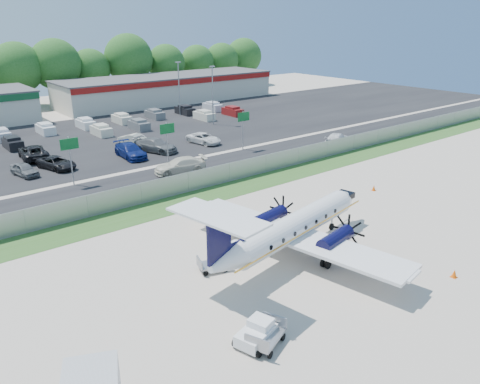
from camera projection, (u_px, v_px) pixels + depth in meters
ground at (290, 242)px, 35.18m from camera, size 170.00×170.00×0.00m
grass_verge at (200, 198)px, 43.99m from camera, size 170.00×4.00×0.02m
access_road at (163, 179)px, 49.12m from camera, size 170.00×8.00×0.02m
parking_lot at (87, 141)px, 64.54m from camera, size 170.00×32.00×0.02m
perimeter_fence at (188, 182)px, 45.11m from camera, size 120.00×0.06×1.99m
building_east at (169, 88)px, 94.96m from camera, size 44.40×12.40×5.24m
sign_left at (70, 151)px, 46.07m from camera, size 1.80×0.26×5.00m
sign_mid at (167, 135)px, 52.50m from camera, size 1.80×0.26×5.00m
sign_right at (243, 122)px, 58.93m from camera, size 1.80×0.26×5.00m
light_pole_ne at (213, 91)px, 72.95m from camera, size 0.90×0.35×9.09m
light_pole_se at (179, 85)px, 80.29m from camera, size 0.90×0.35×9.09m
tree_line at (19, 107)px, 89.49m from camera, size 112.00×6.00×14.00m
aircraft at (293, 227)px, 32.68m from camera, size 17.86×17.52×5.45m
pushback_tug at (257, 333)px, 24.09m from camera, size 2.52×2.13×1.20m
baggage_cart_near at (266, 336)px, 23.87m from camera, size 2.59×2.11×1.18m
baggage_cart_far at (213, 264)px, 31.10m from camera, size 2.22×1.70×1.03m
cone_nose at (374, 188)px, 45.76m from camera, size 0.38×0.38×0.54m
cone_port_wing at (454, 274)px, 30.31m from camera, size 0.38×0.38×0.54m
cone_starboard_wing at (216, 233)px, 36.18m from camera, size 0.37×0.37×0.53m
road_car_mid at (181, 173)px, 51.20m from camera, size 6.07×3.65×1.65m
road_car_east at (336, 144)px, 62.74m from camera, size 5.77×4.21×1.55m
parked_car_a at (25, 176)px, 50.17m from camera, size 2.42×4.28×1.37m
parked_car_b at (57, 169)px, 52.52m from camera, size 3.70×5.46×1.39m
parked_car_c at (131, 157)px, 56.86m from camera, size 2.64×5.91×1.68m
parked_car_d at (156, 152)px, 59.24m from camera, size 4.56×6.36×1.71m
parked_car_e at (204, 144)px, 63.24m from camera, size 3.29×5.46×1.42m
parked_car_f at (34, 159)px, 56.18m from camera, size 3.48×6.41×1.70m
parked_car_g at (133, 144)px, 62.87m from camera, size 2.86×4.61×1.43m
far_parking_rows at (74, 134)px, 68.21m from camera, size 56.00×10.00×1.60m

